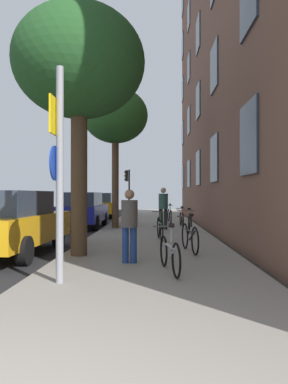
{
  "coord_description": "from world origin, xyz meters",
  "views": [
    {
      "loc": [
        1.18,
        -1.82,
        1.54
      ],
      "look_at": [
        0.79,
        13.06,
        1.64
      ],
      "focal_mm": 34.79,
      "sensor_mm": 36.0,
      "label": 1
    }
  ],
  "objects_px": {
    "traffic_light": "(128,183)",
    "pedestrian_0": "(129,221)",
    "bicycle_0": "(170,253)",
    "bicycle_1": "(190,237)",
    "tree_near": "(79,65)",
    "bicycle_5": "(170,215)",
    "sign_post": "(58,164)",
    "car_1": "(82,210)",
    "bicycle_3": "(189,223)",
    "tree_far": "(115,117)",
    "pedestrian_1": "(163,205)",
    "bicycle_2": "(160,228)",
    "bicycle_4": "(182,219)",
    "car_0": "(9,222)",
    "car_2": "(102,205)"
  },
  "relations": [
    {
      "from": "tree_far",
      "to": "bicycle_2",
      "type": "bearing_deg",
      "value": -66.6
    },
    {
      "from": "bicycle_5",
      "to": "tree_far",
      "type": "bearing_deg",
      "value": -130.01
    },
    {
      "from": "bicycle_0",
      "to": "pedestrian_1",
      "type": "distance_m",
      "value": 8.33
    },
    {
      "from": "bicycle_1",
      "to": "car_1",
      "type": "bearing_deg",
      "value": 118.56
    },
    {
      "from": "bicycle_2",
      "to": "pedestrian_1",
      "type": "xyz_separation_m",
      "value": [
        0.19,
        3.5,
        0.59
      ]
    },
    {
      "from": "bicycle_0",
      "to": "bicycle_2",
      "type": "xyz_separation_m",
      "value": [
        -0.1,
        4.8,
        0.03
      ]
    },
    {
      "from": "bicycle_3",
      "to": "car_1",
      "type": "xyz_separation_m",
      "value": [
        -4.61,
        2.86,
        0.37
      ]
    },
    {
      "from": "tree_far",
      "to": "pedestrian_1",
      "type": "bearing_deg",
      "value": -20.8
    },
    {
      "from": "tree_far",
      "to": "bicycle_5",
      "type": "distance_m",
      "value": 5.81
    },
    {
      "from": "bicycle_2",
      "to": "bicycle_5",
      "type": "distance_m",
      "value": 7.23
    },
    {
      "from": "bicycle_4",
      "to": "bicycle_1",
      "type": "bearing_deg",
      "value": -92.69
    },
    {
      "from": "tree_near",
      "to": "tree_far",
      "type": "distance_m",
      "value": 7.25
    },
    {
      "from": "bicycle_2",
      "to": "bicycle_1",
      "type": "bearing_deg",
      "value": -73.88
    },
    {
      "from": "bicycle_1",
      "to": "bicycle_5",
      "type": "bearing_deg",
      "value": 90.52
    },
    {
      "from": "car_1",
      "to": "bicycle_3",
      "type": "bearing_deg",
      "value": -31.79
    },
    {
      "from": "pedestrian_1",
      "to": "tree_near",
      "type": "bearing_deg",
      "value": -108.24
    },
    {
      "from": "bicycle_4",
      "to": "bicycle_5",
      "type": "relative_size",
      "value": 0.98
    },
    {
      "from": "tree_near",
      "to": "bicycle_2",
      "type": "distance_m",
      "value": 5.41
    },
    {
      "from": "car_1",
      "to": "car_2",
      "type": "xyz_separation_m",
      "value": [
        -0.14,
        7.38,
        -0.0
      ]
    },
    {
      "from": "sign_post",
      "to": "car_2",
      "type": "distance_m",
      "value": 18.44
    },
    {
      "from": "pedestrian_0",
      "to": "bicycle_3",
      "type": "bearing_deg",
      "value": 73.82
    },
    {
      "from": "bicycle_5",
      "to": "car_2",
      "type": "height_order",
      "value": "car_2"
    },
    {
      "from": "traffic_light",
      "to": "pedestrian_0",
      "type": "bearing_deg",
      "value": -85.84
    },
    {
      "from": "bicycle_3",
      "to": "bicycle_2",
      "type": "bearing_deg",
      "value": -115.31
    },
    {
      "from": "bicycle_5",
      "to": "traffic_light",
      "type": "bearing_deg",
      "value": 108.27
    },
    {
      "from": "sign_post",
      "to": "bicycle_0",
      "type": "relative_size",
      "value": 2.09
    },
    {
      "from": "bicycle_5",
      "to": "car_1",
      "type": "height_order",
      "value": "car_1"
    },
    {
      "from": "bicycle_0",
      "to": "bicycle_1",
      "type": "xyz_separation_m",
      "value": [
        0.6,
        2.4,
        0.03
      ]
    },
    {
      "from": "bicycle_2",
      "to": "pedestrian_0",
      "type": "bearing_deg",
      "value": -100.11
    },
    {
      "from": "bicycle_4",
      "to": "traffic_light",
      "type": "bearing_deg",
      "value": 106.46
    },
    {
      "from": "bicycle_4",
      "to": "car_1",
      "type": "bearing_deg",
      "value": 174.2
    },
    {
      "from": "pedestrian_0",
      "to": "sign_post",
      "type": "bearing_deg",
      "value": -120.51
    },
    {
      "from": "bicycle_1",
      "to": "bicycle_2",
      "type": "distance_m",
      "value": 2.5
    },
    {
      "from": "sign_post",
      "to": "car_0",
      "type": "relative_size",
      "value": 0.78
    },
    {
      "from": "sign_post",
      "to": "bicycle_4",
      "type": "height_order",
      "value": "sign_post"
    },
    {
      "from": "bicycle_3",
      "to": "pedestrian_1",
      "type": "bearing_deg",
      "value": 130.66
    },
    {
      "from": "traffic_light",
      "to": "bicycle_4",
      "type": "bearing_deg",
      "value": -73.54
    },
    {
      "from": "sign_post",
      "to": "bicycle_2",
      "type": "distance_m",
      "value": 6.12
    },
    {
      "from": "tree_near",
      "to": "bicycle_5",
      "type": "height_order",
      "value": "tree_near"
    },
    {
      "from": "bicycle_2",
      "to": "pedestrian_0",
      "type": "height_order",
      "value": "pedestrian_0"
    },
    {
      "from": "bicycle_1",
      "to": "bicycle_4",
      "type": "height_order",
      "value": "bicycle_1"
    },
    {
      "from": "sign_post",
      "to": "tree_near",
      "type": "bearing_deg",
      "value": 94.49
    },
    {
      "from": "car_0",
      "to": "bicycle_3",
      "type": "bearing_deg",
      "value": 43.65
    },
    {
      "from": "tree_near",
      "to": "bicycle_5",
      "type": "bearing_deg",
      "value": 75.93
    },
    {
      "from": "bicycle_1",
      "to": "bicycle_2",
      "type": "xyz_separation_m",
      "value": [
        -0.69,
        2.4,
        0.01
      ]
    },
    {
      "from": "bicycle_1",
      "to": "bicycle_3",
      "type": "relative_size",
      "value": 1.11
    },
    {
      "from": "tree_far",
      "to": "car_1",
      "type": "relative_size",
      "value": 1.41
    },
    {
      "from": "sign_post",
      "to": "pedestrian_0",
      "type": "relative_size",
      "value": 2.29
    },
    {
      "from": "tree_near",
      "to": "car_2",
      "type": "distance_m",
      "value": 16.14
    },
    {
      "from": "bicycle_0",
      "to": "bicycle_2",
      "type": "bearing_deg",
      "value": 91.14
    }
  ]
}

